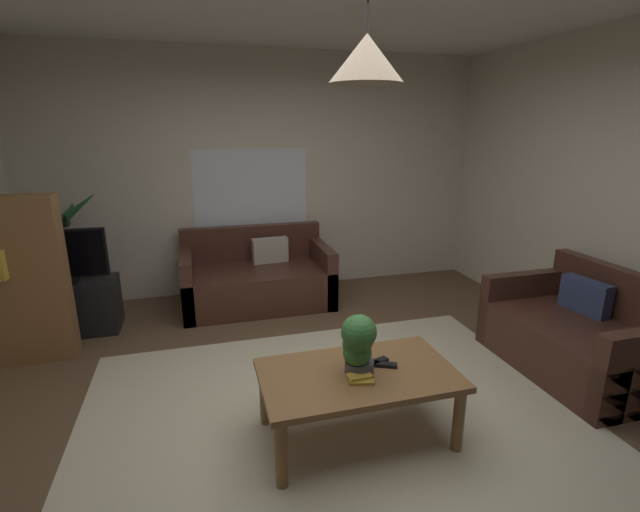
% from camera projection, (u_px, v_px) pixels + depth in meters
% --- Properties ---
extents(floor, '(5.19, 5.33, 0.02)m').
position_uv_depth(floor, '(332.00, 414.00, 3.14)').
color(floor, brown).
rests_on(floor, ground).
extents(rug, '(3.38, 2.93, 0.01)m').
position_uv_depth(rug, '(341.00, 430.00, 2.95)').
color(rug, beige).
rests_on(rug, ground).
extents(wall_back, '(5.31, 0.06, 2.74)m').
position_uv_depth(wall_back, '(265.00, 175.00, 5.25)').
color(wall_back, beige).
rests_on(wall_back, ground).
extents(window_pane, '(1.31, 0.01, 0.91)m').
position_uv_depth(window_pane, '(251.00, 189.00, 5.22)').
color(window_pane, white).
extents(couch_under_window, '(1.59, 0.88, 0.82)m').
position_uv_depth(couch_under_window, '(257.00, 280.00, 5.01)').
color(couch_under_window, '#47281E').
rests_on(couch_under_window, ground).
extents(couch_right_side, '(0.88, 1.34, 0.82)m').
position_uv_depth(couch_right_side, '(579.00, 338.00, 3.63)').
color(couch_right_side, '#47281E').
rests_on(couch_right_side, ground).
extents(coffee_table, '(1.20, 0.69, 0.46)m').
position_uv_depth(coffee_table, '(358.00, 381.00, 2.80)').
color(coffee_table, olive).
rests_on(coffee_table, ground).
extents(book_on_table_0, '(0.17, 0.13, 0.02)m').
position_uv_depth(book_on_table_0, '(361.00, 380.00, 2.67)').
color(book_on_table_0, gold).
rests_on(book_on_table_0, coffee_table).
extents(book_on_table_1, '(0.15, 0.09, 0.02)m').
position_uv_depth(book_on_table_1, '(360.00, 376.00, 2.68)').
color(book_on_table_1, gold).
rests_on(book_on_table_1, coffee_table).
extents(remote_on_table_0, '(0.17, 0.11, 0.02)m').
position_uv_depth(remote_on_table_0, '(384.00, 365.00, 2.84)').
color(remote_on_table_0, black).
rests_on(remote_on_table_0, coffee_table).
extents(remote_on_table_1, '(0.17, 0.10, 0.02)m').
position_uv_depth(remote_on_table_1, '(377.00, 362.00, 2.87)').
color(remote_on_table_1, black).
rests_on(remote_on_table_1, coffee_table).
extents(potted_plant_on_table, '(0.22, 0.23, 0.39)m').
position_uv_depth(potted_plant_on_table, '(358.00, 343.00, 2.70)').
color(potted_plant_on_table, '#4C4C51').
rests_on(potted_plant_on_table, coffee_table).
extents(tv_stand, '(0.90, 0.44, 0.50)m').
position_uv_depth(tv_stand, '(68.00, 307.00, 4.31)').
color(tv_stand, black).
rests_on(tv_stand, ground).
extents(tv, '(0.82, 0.16, 0.51)m').
position_uv_depth(tv, '(59.00, 256.00, 4.15)').
color(tv, black).
rests_on(tv, tv_stand).
extents(potted_palm_corner, '(0.75, 0.78, 1.34)m').
position_uv_depth(potted_palm_corner, '(68.00, 266.00, 4.61)').
color(potted_palm_corner, '#4C4C51').
rests_on(potted_palm_corner, ground).
extents(bookshelf_corner, '(0.70, 0.31, 1.40)m').
position_uv_depth(bookshelf_corner, '(19.00, 281.00, 3.66)').
color(bookshelf_corner, olive).
rests_on(bookshelf_corner, ground).
extents(pendant_lamp, '(0.39, 0.39, 0.62)m').
position_uv_depth(pendant_lamp, '(367.00, 58.00, 2.28)').
color(pendant_lamp, black).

